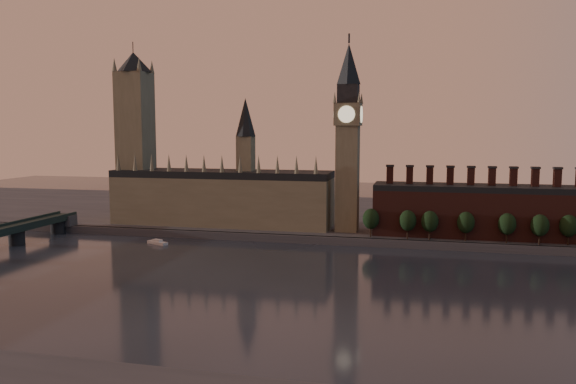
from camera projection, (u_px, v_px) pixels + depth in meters
The scene contains 14 objects.
ground at pixel (282, 291), 207.69m from camera, with size 900.00×900.00×0.00m, color black.
north_bank at pixel (345, 216), 379.72m from camera, with size 900.00×182.00×4.00m.
palace_of_westminster at pixel (223, 195), 331.23m from camera, with size 130.00×30.30×74.00m.
victoria_tower at pixel (135, 131), 339.95m from camera, with size 24.00×24.00×108.00m.
big_ben at pixel (348, 135), 305.66m from camera, with size 15.00×15.00×107.00m.
chimney_block at pixel (480, 210), 293.90m from camera, with size 110.00×25.00×37.00m.
embankment_tree_0 at pixel (371, 219), 292.67m from camera, with size 8.60×8.60×14.88m.
embankment_tree_1 at pixel (408, 221), 287.15m from camera, with size 8.60×8.60×14.88m.
embankment_tree_2 at pixel (430, 221), 284.58m from camera, with size 8.60×8.60×14.88m.
embankment_tree_3 at pixel (466, 222), 281.40m from camera, with size 8.60×8.60×14.88m.
embankment_tree_4 at pixel (507, 224), 276.51m from camera, with size 8.60×8.60×14.88m.
embankment_tree_5 at pixel (540, 225), 272.53m from camera, with size 8.60×8.60×14.88m.
embankment_tree_6 at pixel (569, 226), 271.17m from camera, with size 8.60×8.60×14.88m.
river_boat at pixel (157, 242), 294.50m from camera, with size 12.76×8.03×2.47m.
Camera 1 is at (48.78, -196.51, 59.20)m, focal length 35.00 mm.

